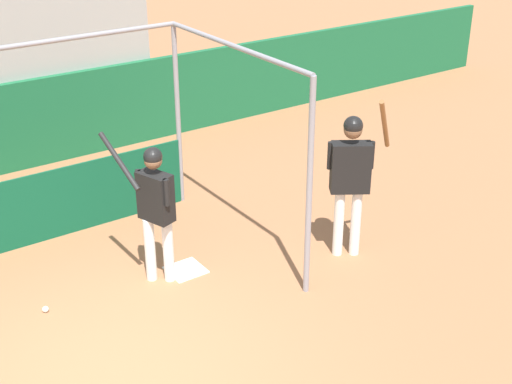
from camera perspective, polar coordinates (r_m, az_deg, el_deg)
ground_plane at (r=7.50m, az=-11.66°, el=-14.58°), size 60.00×60.00×0.00m
batting_cage at (r=9.20m, az=-15.09°, el=1.31°), size 3.97×3.08×2.70m
home_plate at (r=9.07m, az=-5.64°, el=-6.22°), size 0.44×0.44×0.02m
player_batter at (r=8.42m, az=-8.09°, el=-0.86°), size 0.61×0.77×1.88m
player_waiting at (r=8.93m, az=7.62°, el=1.61°), size 0.83×0.61×2.18m
baseball at (r=8.61m, az=-16.49°, el=-8.98°), size 0.07×0.07×0.07m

